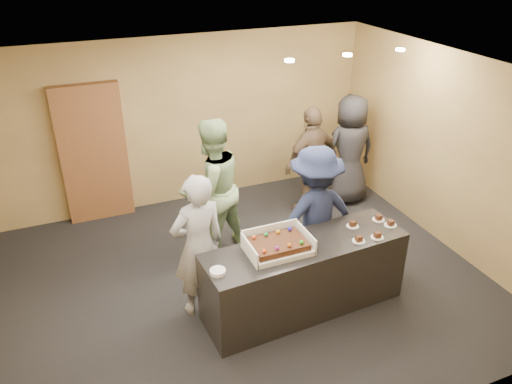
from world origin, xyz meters
TOP-DOWN VIEW (x-y plane):
  - room at (0.00, 0.00)m, footprint 6.04×6.00m
  - serving_counter at (0.47, -0.74)m, footprint 2.44×0.84m
  - storage_cabinet at (-1.48, 2.41)m, footprint 0.97×0.15m
  - cake_box at (0.12, -0.72)m, footprint 0.70×0.49m
  - sheet_cake at (0.12, -0.74)m, footprint 0.60×0.41m
  - plate_stack at (-0.63, -0.87)m, footprint 0.17×0.17m
  - slice_a at (1.05, -0.92)m, footprint 0.15×0.15m
  - slice_b at (1.16, -0.61)m, footprint 0.15×0.15m
  - slice_c at (1.29, -0.93)m, footprint 0.15×0.15m
  - slice_d at (1.54, -0.60)m, footprint 0.15×0.15m
  - slice_e at (1.59, -0.77)m, footprint 0.15×0.15m
  - person_server_grey at (-0.66, -0.29)m, footprint 0.70×0.52m
  - person_sage_man at (-0.14, 0.82)m, footprint 1.13×1.00m
  - person_navy_man at (0.87, -0.19)m, footprint 1.17×0.69m
  - person_brown_extra at (1.63, 1.29)m, footprint 1.10×0.67m
  - person_dark_suit at (2.38, 1.40)m, footprint 0.89×0.58m
  - ceiling_spotlights at (1.60, 0.50)m, footprint 1.72×0.12m

SIDE VIEW (x-z plane):
  - serving_counter at x=0.47m, z-range 0.00..0.90m
  - person_brown_extra at x=1.63m, z-range 0.00..1.75m
  - person_server_grey at x=-0.66m, z-range 0.00..1.78m
  - person_navy_man at x=0.87m, z-range 0.00..1.80m
  - person_dark_suit at x=2.38m, z-range 0.00..1.81m
  - plate_stack at x=-0.63m, z-range 0.90..0.94m
  - slice_a at x=1.05m, z-range 0.89..0.96m
  - slice_b at x=1.16m, z-range 0.89..0.96m
  - slice_c at x=1.29m, z-range 0.89..0.96m
  - slice_d at x=1.54m, z-range 0.89..0.96m
  - slice_e at x=1.59m, z-range 0.89..0.96m
  - cake_box at x=0.12m, z-range 0.84..1.05m
  - person_sage_man at x=-0.14m, z-range 0.00..1.96m
  - sheet_cake at x=0.12m, z-range 0.94..1.06m
  - storage_cabinet at x=-1.48m, z-range 0.00..2.14m
  - room at x=0.00m, z-range 0.00..2.70m
  - ceiling_spotlights at x=1.60m, z-range 2.66..2.69m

